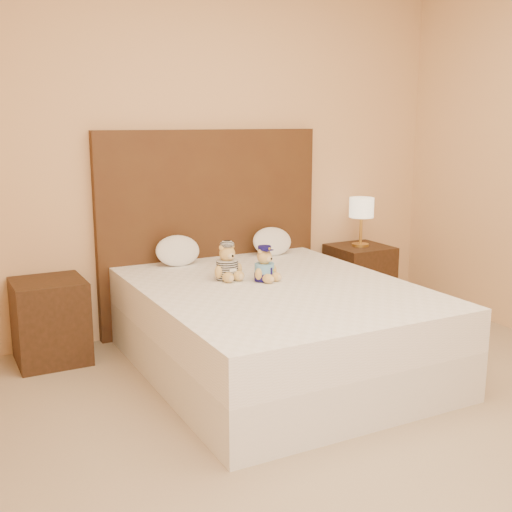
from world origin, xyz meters
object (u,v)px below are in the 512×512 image
at_px(teddy_police, 264,264).
at_px(pillow_right, 272,240).
at_px(pillow_left, 178,249).
at_px(nightstand_left, 50,321).
at_px(bed, 276,327).
at_px(teddy_prisoner, 227,262).
at_px(nightstand_right, 359,278).
at_px(lamp, 361,210).

bearing_deg(teddy_police, pillow_right, 37.88).
bearing_deg(pillow_left, nightstand_left, -178.12).
distance_m(bed, nightstand_left, 1.48).
distance_m(teddy_prisoner, pillow_right, 0.84).
xyz_separation_m(nightstand_right, teddy_prisoner, (-1.46, -0.52, 0.40)).
distance_m(lamp, teddy_prisoner, 1.56).
xyz_separation_m(nightstand_right, pillow_right, (-0.82, 0.03, 0.39)).
xyz_separation_m(nightstand_left, nightstand_right, (2.50, 0.00, 0.00)).
distance_m(lamp, pillow_left, 1.60).
relative_size(bed, pillow_left, 6.10).
relative_size(bed, pillow_right, 6.13).
relative_size(nightstand_left, teddy_prisoner, 2.29).
xyz_separation_m(bed, pillow_left, (-0.34, 0.83, 0.39)).
bearing_deg(pillow_right, nightstand_right, -2.10).
bearing_deg(teddy_police, bed, -107.22).
bearing_deg(pillow_left, lamp, -1.08).
height_order(teddy_prisoner, pillow_left, teddy_prisoner).
bearing_deg(pillow_left, nightstand_right, -1.08).
bearing_deg(nightstand_left, bed, -32.62).
height_order(pillow_left, pillow_right, pillow_left).
bearing_deg(nightstand_right, nightstand_left, 180.00).
bearing_deg(nightstand_right, teddy_police, -152.34).
relative_size(nightstand_left, nightstand_right, 1.00).
distance_m(nightstand_left, lamp, 2.56).
distance_m(nightstand_right, lamp, 0.57).
relative_size(nightstand_left, lamp, 1.38).
height_order(bed, nightstand_right, same).
bearing_deg(bed, teddy_police, 92.38).
xyz_separation_m(teddy_police, pillow_left, (-0.33, 0.69, 0.00)).
relative_size(lamp, teddy_prisoner, 1.66).
relative_size(bed, nightstand_left, 3.64).
bearing_deg(bed, lamp, 32.62).
xyz_separation_m(nightstand_right, pillow_left, (-1.59, 0.03, 0.39)).
bearing_deg(teddy_police, lamp, 8.07).
relative_size(lamp, pillow_left, 1.22).
relative_size(teddy_prisoner, pillow_right, 0.74).
bearing_deg(lamp, teddy_prisoner, -160.33).
height_order(teddy_police, pillow_right, pillow_right).
height_order(bed, lamp, lamp).
relative_size(nightstand_right, lamp, 1.38).
distance_m(teddy_police, pillow_left, 0.76).
relative_size(nightstand_right, pillow_left, 1.68).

